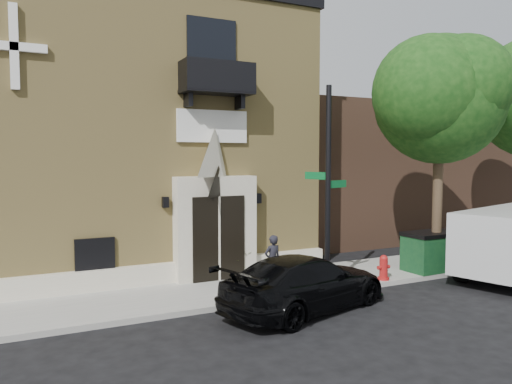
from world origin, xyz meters
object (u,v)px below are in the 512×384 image
street_sign (328,187)px  dumpster (433,251)px  black_sedan (305,283)px  pedestrian_near (273,261)px  fire_hydrant (384,268)px

street_sign → dumpster: (4.49, 0.32, -2.27)m
black_sedan → pedestrian_near: 2.05m
black_sedan → pedestrian_near: (0.14, 2.04, 0.19)m
black_sedan → pedestrian_near: size_ratio=3.28×
black_sedan → dumpster: dumpster is taller
dumpster → black_sedan: bearing=-167.3°
black_sedan → dumpster: 6.12m
street_sign → pedestrian_near: size_ratio=3.85×
black_sedan → pedestrian_near: pedestrian_near is taller
street_sign → fire_hydrant: (2.12, 0.02, -2.55)m
fire_hydrant → pedestrian_near: (-3.43, 0.89, 0.37)m
fire_hydrant → pedestrian_near: bearing=165.5°
black_sedan → fire_hydrant: size_ratio=6.38×
street_sign → fire_hydrant: bearing=-16.8°
pedestrian_near → black_sedan: bearing=79.4°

